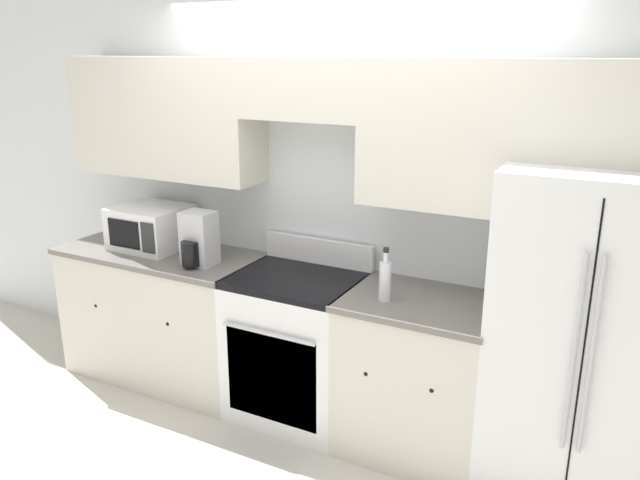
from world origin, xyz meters
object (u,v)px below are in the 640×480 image
(microwave, at_px, (151,227))
(bottle, at_px, (385,280))
(refrigerator, at_px, (589,339))
(oven_range, at_px, (297,346))

(microwave, xyz_separation_m, bottle, (1.77, -0.14, -0.03))
(microwave, distance_m, bottle, 1.77)
(refrigerator, bearing_deg, oven_range, -177.78)
(oven_range, bearing_deg, microwave, 177.69)
(refrigerator, height_order, bottle, refrigerator)
(oven_range, relative_size, microwave, 2.30)
(oven_range, height_order, bottle, bottle)
(refrigerator, distance_m, microwave, 2.79)
(microwave, height_order, bottle, bottle)
(refrigerator, relative_size, bottle, 5.77)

